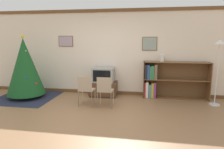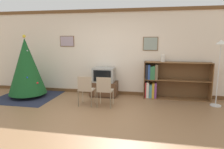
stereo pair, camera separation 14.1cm
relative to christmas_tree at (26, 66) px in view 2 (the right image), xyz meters
name	(u,v)px [view 2 (the right image)]	position (x,y,z in m)	size (l,w,h in m)	color
ground_plane	(90,119)	(2.42, -1.37, -0.95)	(24.00, 24.00, 0.00)	#936B47
wall_back	(109,53)	(2.42, 0.85, 0.40)	(9.08, 0.11, 2.70)	silver
area_rug	(29,96)	(0.00, 0.00, -0.95)	(1.77, 1.83, 0.01)	#23283D
christmas_tree	(26,66)	(0.00, 0.00, 0.00)	(1.13, 1.13, 1.90)	maroon
tv_console	(104,89)	(2.32, 0.52, -0.72)	(0.83, 0.54, 0.46)	#412A1A
television	(104,75)	(2.32, 0.51, -0.27)	(0.65, 0.49, 0.44)	#9E9E99
folding_chair_left	(86,89)	(2.06, -0.52, -0.48)	(0.40, 0.40, 0.82)	tan
folding_chair_right	(104,90)	(2.57, -0.52, -0.48)	(0.40, 0.40, 0.82)	tan
bookshelf	(164,81)	(4.16, 0.62, -0.41)	(1.92, 0.36, 1.11)	brown
vase	(163,58)	(4.09, 0.65, 0.26)	(0.12, 0.12, 0.21)	silver
standing_lamp	(220,56)	(5.49, 0.14, 0.40)	(0.28, 0.28, 1.76)	silver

